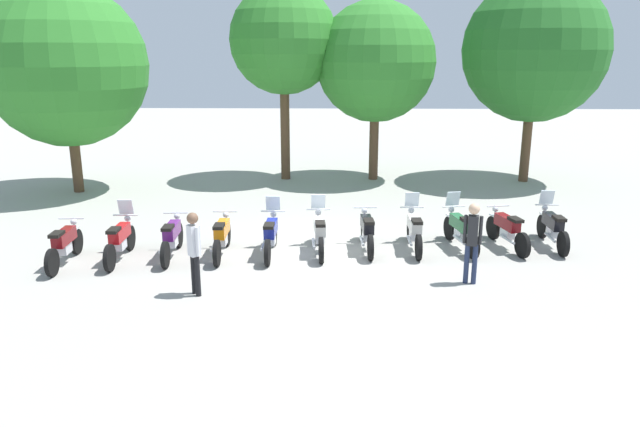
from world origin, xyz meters
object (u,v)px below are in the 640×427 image
(motorcycle_7, at_px, (414,230))
(tree_1, at_px, (284,40))
(motorcycle_1, at_px, (120,239))
(motorcycle_8, at_px, (460,229))
(motorcycle_0, at_px, (64,244))
(person_1, at_px, (194,247))
(motorcycle_4, at_px, (271,234))
(motorcycle_5, at_px, (319,232))
(motorcycle_3, at_px, (222,236))
(tree_2, at_px, (376,62))
(motorcycle_6, at_px, (367,231))
(motorcycle_10, at_px, (552,227))
(motorcycle_2, at_px, (172,237))
(tree_3, at_px, (535,50))
(tree_0, at_px, (66,66))
(person_0, at_px, (472,237))
(motorcycle_9, at_px, (507,229))

(motorcycle_7, bearing_deg, tree_1, 23.88)
(motorcycle_1, height_order, motorcycle_8, same)
(motorcycle_0, xyz_separation_m, person_1, (3.54, -1.78, 0.55))
(motorcycle_4, xyz_separation_m, tree_1, (-0.39, 9.25, 4.82))
(motorcycle_0, distance_m, motorcycle_5, 6.12)
(person_1, xyz_separation_m, tree_1, (0.90, 11.86, 4.29))
(motorcycle_3, xyz_separation_m, tree_2, (4.31, 9.34, 4.04))
(motorcycle_6, distance_m, motorcycle_10, 4.85)
(motorcycle_2, relative_size, motorcycle_4, 1.00)
(motorcycle_6, relative_size, motorcycle_7, 1.00)
(motorcycle_8, height_order, tree_1, tree_1)
(tree_3, bearing_deg, person_1, -131.46)
(motorcycle_7, bearing_deg, motorcycle_10, -85.17)
(motorcycle_6, relative_size, tree_2, 0.32)
(motorcycle_5, relative_size, motorcycle_7, 1.00)
(motorcycle_3, height_order, tree_0, tree_0)
(motorcycle_0, height_order, motorcycle_3, same)
(person_0, relative_size, tree_2, 0.26)
(motorcycle_1, height_order, motorcycle_10, same)
(motorcycle_0, bearing_deg, person_1, -120.16)
(motorcycle_5, distance_m, tree_1, 10.37)
(motorcycle_6, height_order, motorcycle_8, motorcycle_8)
(tree_0, bearing_deg, motorcycle_7, -28.91)
(person_1, bearing_deg, motorcycle_5, -172.27)
(tree_0, distance_m, tree_1, 7.80)
(motorcycle_1, bearing_deg, motorcycle_10, -84.93)
(motorcycle_3, bearing_deg, tree_1, -6.34)
(motorcycle_5, relative_size, person_0, 1.21)
(motorcycle_1, distance_m, motorcycle_8, 8.51)
(motorcycle_2, xyz_separation_m, motorcycle_10, (9.66, 1.08, 0.01))
(motorcycle_0, relative_size, motorcycle_7, 1.00)
(person_1, height_order, tree_0, tree_0)
(motorcycle_8, distance_m, tree_2, 9.69)
(person_0, bearing_deg, motorcycle_2, -88.27)
(motorcycle_3, height_order, person_0, person_0)
(motorcycle_2, xyz_separation_m, tree_0, (-5.31, 7.00, 3.95))
(motorcycle_4, bearing_deg, motorcycle_10, -83.39)
(motorcycle_10, bearing_deg, motorcycle_2, 96.43)
(motorcycle_1, bearing_deg, motorcycle_2, -80.76)
(motorcycle_2, distance_m, motorcycle_4, 2.43)
(motorcycle_2, distance_m, motorcycle_10, 9.72)
(motorcycle_10, bearing_deg, person_1, 112.08)
(motorcycle_3, bearing_deg, motorcycle_5, -84.36)
(motorcycle_9, height_order, person_1, person_1)
(motorcycle_6, distance_m, person_0, 3.16)
(motorcycle_0, height_order, motorcycle_9, same)
(motorcycle_2, xyz_separation_m, motorcycle_4, (2.42, 0.24, 0.01))
(motorcycle_5, relative_size, tree_2, 0.32)
(motorcycle_2, height_order, motorcycle_7, motorcycle_7)
(motorcycle_1, bearing_deg, tree_2, -36.51)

